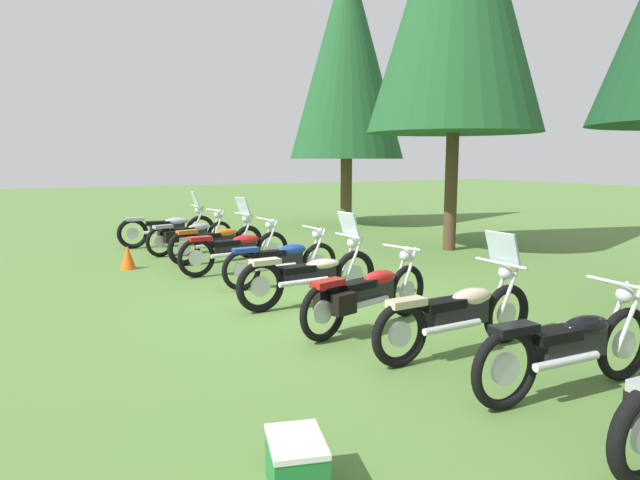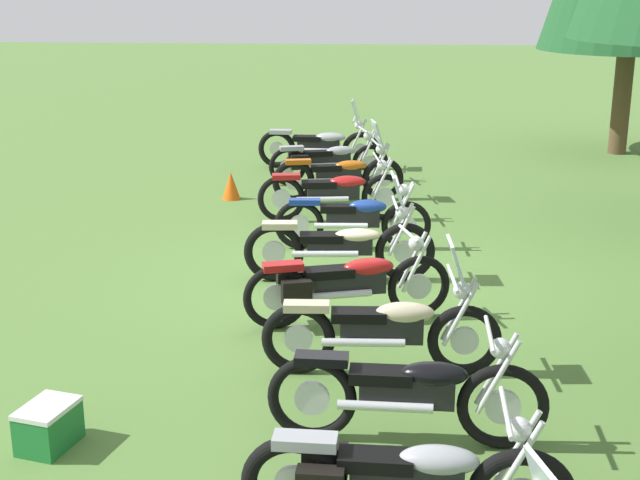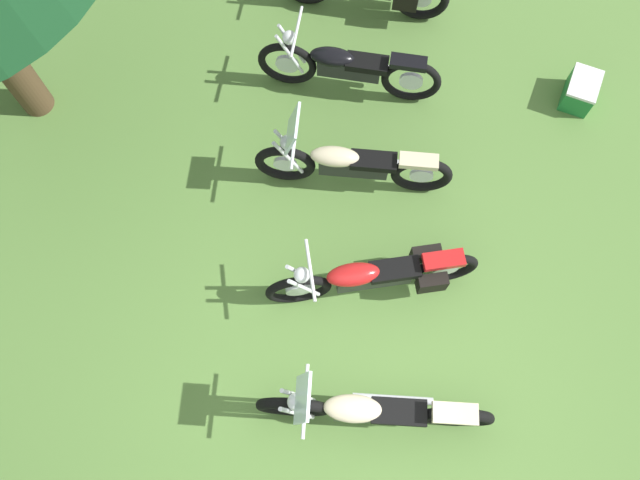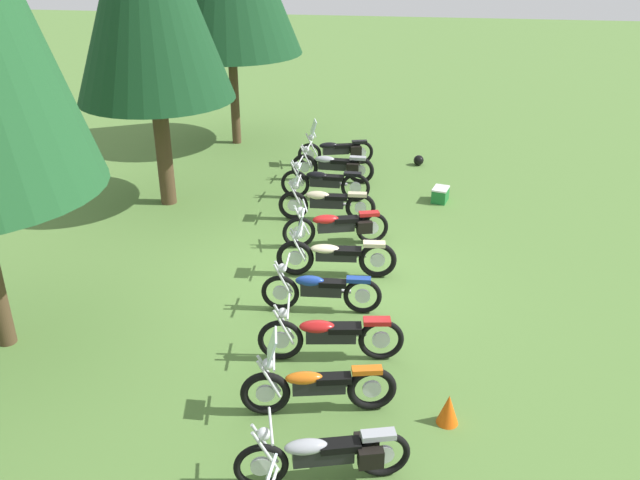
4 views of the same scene
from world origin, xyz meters
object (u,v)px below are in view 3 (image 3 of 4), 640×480
at_px(motorcycle_8, 348,67).
at_px(picnic_cooler, 580,91).
at_px(motorcycle_5, 372,411).
at_px(motorcycle_7, 350,164).
at_px(motorcycle_6, 377,276).

height_order(motorcycle_8, picnic_cooler, motorcycle_8).
xyz_separation_m(motorcycle_5, motorcycle_7, (2.72, 0.57, 0.00)).
relative_size(motorcycle_8, picnic_cooler, 4.00).
bearing_deg(motorcycle_8, motorcycle_6, 105.18).
height_order(motorcycle_6, motorcycle_7, motorcycle_7).
height_order(motorcycle_5, motorcycle_6, motorcycle_5).
bearing_deg(picnic_cooler, motorcycle_7, 120.42).
bearing_deg(motorcycle_7, picnic_cooler, -152.61).
bearing_deg(motorcycle_6, picnic_cooler, -144.90).
distance_m(motorcycle_5, motorcycle_8, 4.12).
xyz_separation_m(motorcycle_5, motorcycle_8, (4.05, 0.78, -0.00)).
xyz_separation_m(motorcycle_5, motorcycle_6, (1.42, 0.12, -0.01)).
bearing_deg(motorcycle_7, motorcycle_8, -84.21).
distance_m(motorcycle_7, motorcycle_8, 1.35).
xyz_separation_m(motorcycle_6, picnic_cooler, (2.91, -2.29, -0.28)).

